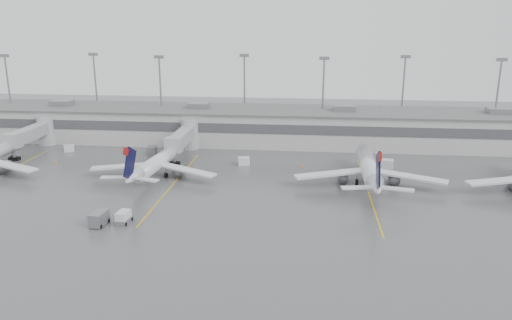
# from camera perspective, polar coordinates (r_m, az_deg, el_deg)

# --- Properties ---
(ground) EXTENTS (260.00, 260.00, 0.00)m
(ground) POSITION_cam_1_polar(r_m,az_deg,el_deg) (67.26, -0.26, -9.71)
(ground) COLOR #505052
(ground) RESTS_ON ground
(terminal) EXTENTS (152.00, 17.00, 9.45)m
(terminal) POSITION_cam_1_polar(r_m,az_deg,el_deg) (121.09, 2.81, 3.92)
(terminal) COLOR #B2B2AD
(terminal) RESTS_ON ground
(light_masts) EXTENTS (142.40, 8.00, 20.60)m
(light_masts) POSITION_cam_1_polar(r_m,az_deg,el_deg) (125.44, 3.02, 7.97)
(light_masts) COLOR gray
(light_masts) RESTS_ON ground
(jet_bridge_left) EXTENTS (4.00, 17.20, 7.00)m
(jet_bridge_left) POSITION_cam_1_polar(r_m,az_deg,el_deg) (125.55, -23.78, 2.88)
(jet_bridge_left) COLOR gray
(jet_bridge_left) RESTS_ON ground
(jet_bridge_right) EXTENTS (4.00, 17.20, 7.00)m
(jet_bridge_right) POSITION_cam_1_polar(r_m,az_deg,el_deg) (112.36, -8.08, 2.70)
(jet_bridge_right) COLOR gray
(jet_bridge_right) RESTS_ON ground
(stand_markings) EXTENTS (105.25, 40.00, 0.01)m
(stand_markings) POSITION_cam_1_polar(r_m,az_deg,el_deg) (89.43, 1.46, -3.12)
(stand_markings) COLOR #E2B60D
(stand_markings) RESTS_ON ground
(jet_mid_left) EXTENTS (24.72, 27.82, 9.00)m
(jet_mid_left) POSITION_cam_1_polar(r_m,az_deg,el_deg) (96.53, -11.26, -0.27)
(jet_mid_left) COLOR silver
(jet_mid_left) RESTS_ON ground
(jet_mid_right) EXTENTS (27.07, 30.33, 9.81)m
(jet_mid_right) POSITION_cam_1_polar(r_m,az_deg,el_deg) (92.27, 12.81, -0.94)
(jet_mid_right) COLOR silver
(jet_mid_right) RESTS_ON ground
(baggage_tug) EXTENTS (2.10, 3.00, 1.83)m
(baggage_tug) POSITION_cam_1_polar(r_m,az_deg,el_deg) (76.40, -14.92, -6.47)
(baggage_tug) COLOR silver
(baggage_tug) RESTS_ON ground
(baggage_cart) EXTENTS (2.12, 3.33, 2.04)m
(baggage_cart) POSITION_cam_1_polar(r_m,az_deg,el_deg) (76.44, -17.51, -6.39)
(baggage_cart) COLOR slate
(baggage_cart) RESTS_ON ground
(gse_uld_a) EXTENTS (2.52, 2.15, 1.51)m
(gse_uld_a) POSITION_cam_1_polar(r_m,az_deg,el_deg) (121.11, -20.57, 1.27)
(gse_uld_a) COLOR silver
(gse_uld_a) RESTS_ON ground
(gse_uld_b) EXTENTS (2.62, 2.06, 1.64)m
(gse_uld_b) POSITION_cam_1_polar(r_m,az_deg,el_deg) (102.78, -1.41, -0.13)
(gse_uld_b) COLOR silver
(gse_uld_b) RESTS_ON ground
(gse_uld_c) EXTENTS (2.69, 1.97, 1.78)m
(gse_uld_c) POSITION_cam_1_polar(r_m,az_deg,el_deg) (104.00, 14.74, -0.43)
(gse_uld_c) COLOR silver
(gse_uld_c) RESTS_ON ground
(gse_loader) EXTENTS (2.22, 3.17, 1.84)m
(gse_loader) POSITION_cam_1_polar(r_m,az_deg,el_deg) (113.02, -11.80, 1.06)
(gse_loader) COLOR slate
(gse_loader) RESTS_ON ground
(cone_a) EXTENTS (0.49, 0.49, 0.78)m
(cone_a) POSITION_cam_1_polar(r_m,az_deg,el_deg) (111.91, -21.92, -0.20)
(cone_a) COLOR orange
(cone_a) RESTS_ON ground
(cone_b) EXTENTS (0.38, 0.38, 0.60)m
(cone_b) POSITION_cam_1_polar(r_m,az_deg,el_deg) (105.18, -13.36, -0.49)
(cone_b) COLOR orange
(cone_b) RESTS_ON ground
(cone_c) EXTENTS (0.45, 0.45, 0.71)m
(cone_c) POSITION_cam_1_polar(r_m,az_deg,el_deg) (101.43, 5.40, -0.69)
(cone_c) COLOR orange
(cone_c) RESTS_ON ground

